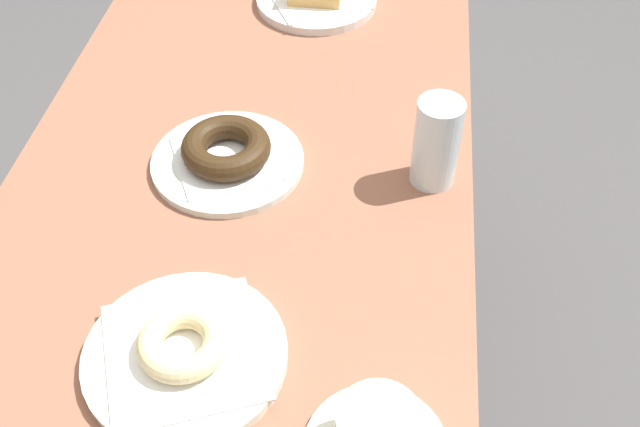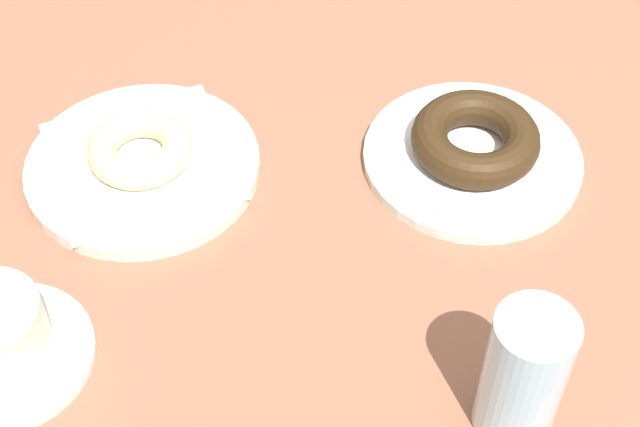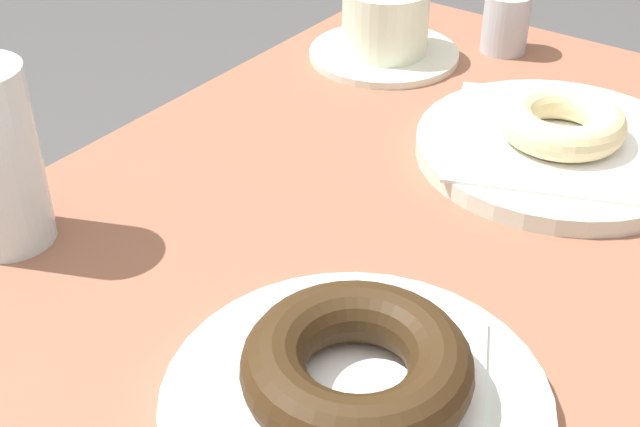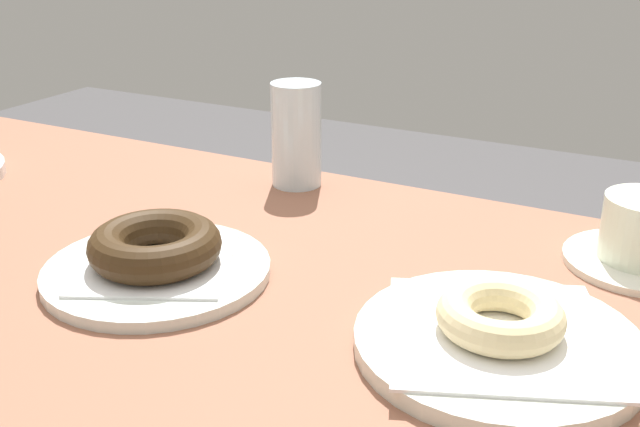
{
  "view_description": "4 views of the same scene",
  "coord_description": "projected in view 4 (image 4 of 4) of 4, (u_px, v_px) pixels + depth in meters",
  "views": [
    {
      "loc": [
        -0.83,
        -0.2,
        1.45
      ],
      "look_at": [
        -0.18,
        -0.12,
        0.77
      ],
      "focal_mm": 42.09,
      "sensor_mm": 36.0,
      "label": 1
    },
    {
      "loc": [
        -0.21,
        -0.65,
        1.41
      ],
      "look_at": [
        -0.22,
        -0.08,
        0.77
      ],
      "focal_mm": 53.87,
      "sensor_mm": 36.0,
      "label": 2
    },
    {
      "loc": [
        0.21,
        0.2,
        1.1
      ],
      "look_at": [
        -0.17,
        -0.07,
        0.78
      ],
      "focal_mm": 49.02,
      "sensor_mm": 36.0,
      "label": 3
    },
    {
      "loc": [
        -0.51,
        0.52,
        1.06
      ],
      "look_at": [
        -0.17,
        -0.13,
        0.77
      ],
      "focal_mm": 42.4,
      "sensor_mm": 36.0,
      "label": 4
    }
  ],
  "objects": [
    {
      "name": "plate_chocolate_ring",
      "position": [
        157.0,
        270.0,
        0.71
      ],
      "size": [
        0.21,
        0.21,
        0.01
      ],
      "primitive_type": "cylinder",
      "color": "silver",
      "rests_on": "table"
    },
    {
      "name": "donut_sugar_ring",
      "position": [
        500.0,
        316.0,
        0.58
      ],
      "size": [
        0.1,
        0.1,
        0.03
      ],
      "primitive_type": "torus",
      "color": "beige",
      "rests_on": "napkin_sugar_ring"
    },
    {
      "name": "donut_chocolate_ring",
      "position": [
        155.0,
        245.0,
        0.7
      ],
      "size": [
        0.12,
        0.12,
        0.04
      ],
      "primitive_type": "torus",
      "color": "#342210",
      "rests_on": "napkin_chocolate_ring"
    },
    {
      "name": "plate_sugar_ring",
      "position": [
        498.0,
        343.0,
        0.59
      ],
      "size": [
        0.23,
        0.23,
        0.01
      ],
      "primitive_type": "cylinder",
      "color": "silver",
      "rests_on": "table"
    },
    {
      "name": "water_glass",
      "position": [
        296.0,
        135.0,
        0.93
      ],
      "size": [
        0.06,
        0.06,
        0.13
      ],
      "primitive_type": "cylinder",
      "color": "silver",
      "rests_on": "table"
    },
    {
      "name": "table",
      "position": [
        124.0,
        341.0,
        0.8
      ],
      "size": [
        1.27,
        0.64,
        0.74
      ],
      "color": "#8D5842",
      "rests_on": "ground_plane"
    },
    {
      "name": "napkin_chocolate_ring",
      "position": [
        157.0,
        264.0,
        0.71
      ],
      "size": [
        0.18,
        0.18,
        0.0
      ],
      "primitive_type": "cube",
      "rotation": [
        0.0,
        0.0,
        0.45
      ],
      "color": "white",
      "rests_on": "plate_chocolate_ring"
    },
    {
      "name": "napkin_sugar_ring",
      "position": [
        499.0,
        333.0,
        0.59
      ],
      "size": [
        0.22,
        0.22,
        0.0
      ],
      "primitive_type": "cube",
      "rotation": [
        0.0,
        0.0,
        0.39
      ],
      "color": "white",
      "rests_on": "plate_sugar_ring"
    }
  ]
}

